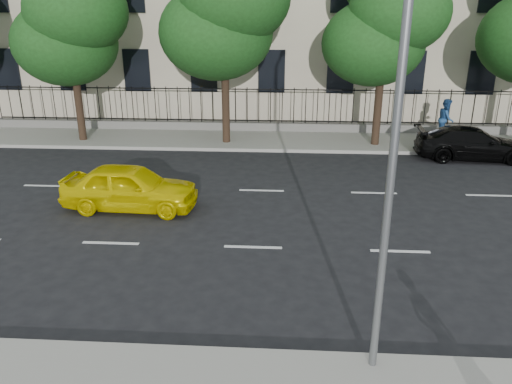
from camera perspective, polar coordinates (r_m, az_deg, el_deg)
ground at (r=11.65m, az=-1.20°, el=-11.88°), size 120.00×120.00×0.00m
far_sidewalk at (r=24.60m, az=1.49°, el=6.01°), size 60.00×4.00×0.15m
lane_markings at (r=15.85m, az=0.21°, el=-2.64°), size 49.60×4.62×0.01m
iron_fence at (r=26.12m, az=1.65°, el=8.16°), size 30.00×0.50×2.20m
street_light at (r=8.27m, az=15.39°, el=12.19°), size 0.25×3.32×8.05m
tree_b at (r=25.16m, az=-20.47°, el=18.42°), size 5.53×5.12×8.97m
tree_c at (r=23.33m, az=-3.58°, el=20.91°), size 5.89×5.50×9.80m
tree_d at (r=23.54m, az=14.63°, el=18.93°), size 5.34×4.94×8.84m
yellow_taxi at (r=16.62m, az=-14.19°, el=0.55°), size 4.43×1.96×1.48m
black_sedan at (r=23.41m, az=23.49°, el=5.11°), size 4.87×2.20×1.38m
pedestrian_far at (r=26.02m, az=20.88°, el=7.82°), size 0.99×1.12×1.92m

